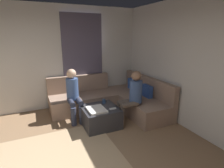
% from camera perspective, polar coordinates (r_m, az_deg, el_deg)
% --- Properties ---
extents(wall_back, '(6.00, 0.12, 2.70)m').
position_cam_1_polar(wall_back, '(3.64, 30.95, 3.62)').
color(wall_back, silver).
rests_on(wall_back, ground_plane).
extents(wall_left, '(0.12, 6.00, 2.70)m').
position_cam_1_polar(wall_left, '(4.99, -24.18, 7.13)').
color(wall_left, silver).
rests_on(wall_left, ground_plane).
extents(curtain_panel, '(0.06, 1.10, 2.50)m').
position_cam_1_polar(curtain_panel, '(5.08, -9.17, 7.28)').
color(curtain_panel, '#595166').
rests_on(curtain_panel, ground_plane).
extents(sectional_couch, '(2.10, 2.55, 0.87)m').
position_cam_1_polar(sectional_couch, '(4.82, 0.45, -4.89)').
color(sectional_couch, '#9E7F6B').
rests_on(sectional_couch, ground_plane).
extents(ottoman, '(0.76, 0.76, 0.42)m').
position_cam_1_polar(ottoman, '(4.03, -3.75, -10.30)').
color(ottoman, '#333338').
rests_on(ottoman, ground_plane).
extents(folded_blanket, '(0.44, 0.36, 0.04)m').
position_cam_1_polar(folded_blanket, '(3.81, -4.97, -8.09)').
color(folded_blanket, white).
rests_on(folded_blanket, ottoman).
extents(coffee_mug, '(0.08, 0.08, 0.10)m').
position_cam_1_polar(coffee_mug, '(4.17, -2.58, -5.47)').
color(coffee_mug, '#334C72').
rests_on(coffee_mug, ottoman).
extents(game_remote, '(0.05, 0.15, 0.02)m').
position_cam_1_polar(game_remote, '(3.86, 0.23, -7.82)').
color(game_remote, white).
rests_on(game_remote, ottoman).
extents(person_on_couch_back, '(0.30, 0.60, 1.20)m').
position_cam_1_polar(person_on_couch_back, '(4.01, 6.34, -3.57)').
color(person_on_couch_back, brown).
rests_on(person_on_couch_back, ground_plane).
extents(person_on_couch_side, '(0.60, 0.30, 1.20)m').
position_cam_1_polar(person_on_couch_side, '(4.23, -12.14, -2.78)').
color(person_on_couch_side, '#2D3347').
rests_on(person_on_couch_side, ground_plane).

